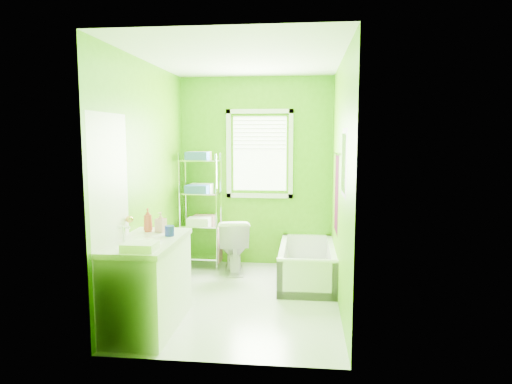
# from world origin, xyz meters

# --- Properties ---
(ground) EXTENTS (2.90, 2.90, 0.00)m
(ground) POSITION_xyz_m (0.00, 0.00, 0.00)
(ground) COLOR silver
(ground) RESTS_ON ground
(room_envelope) EXTENTS (2.14, 2.94, 2.62)m
(room_envelope) POSITION_xyz_m (0.00, 0.00, 1.55)
(room_envelope) COLOR #4CA007
(room_envelope) RESTS_ON ground
(window) EXTENTS (0.92, 0.05, 1.22)m
(window) POSITION_xyz_m (0.05, 1.42, 1.61)
(window) COLOR white
(window) RESTS_ON ground
(door) EXTENTS (0.09, 0.80, 2.00)m
(door) POSITION_xyz_m (-1.04, -1.00, 1.00)
(door) COLOR white
(door) RESTS_ON ground
(right_wall_decor) EXTENTS (0.04, 1.48, 1.17)m
(right_wall_decor) POSITION_xyz_m (1.04, -0.02, 1.32)
(right_wall_decor) COLOR #43071E
(right_wall_decor) RESTS_ON ground
(bathtub) EXTENTS (0.67, 1.44, 0.46)m
(bathtub) POSITION_xyz_m (0.71, 0.70, 0.15)
(bathtub) COLOR white
(bathtub) RESTS_ON ground
(toilet) EXTENTS (0.53, 0.77, 0.72)m
(toilet) POSITION_xyz_m (-0.25, 1.00, 0.36)
(toilet) COLOR white
(toilet) RESTS_ON ground
(vanity) EXTENTS (0.58, 1.12, 1.08)m
(vanity) POSITION_xyz_m (-0.78, -0.84, 0.45)
(vanity) COLOR white
(vanity) RESTS_ON ground
(wire_shelf_unit) EXTENTS (0.54, 0.43, 1.59)m
(wire_shelf_unit) POSITION_xyz_m (-0.72, 1.17, 0.97)
(wire_shelf_unit) COLOR silver
(wire_shelf_unit) RESTS_ON ground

